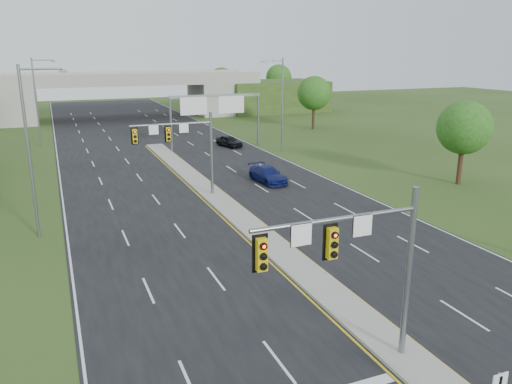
{
  "coord_description": "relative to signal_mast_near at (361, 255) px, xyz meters",
  "views": [
    {
      "loc": [
        -11.97,
        -13.9,
        11.73
      ],
      "look_at": [
        -0.25,
        14.68,
        3.0
      ],
      "focal_mm": 35.0,
      "sensor_mm": 36.0,
      "label": 1
    }
  ],
  "objects": [
    {
      "name": "overpass",
      "position": [
        2.26,
        80.07,
        -1.17
      ],
      "size": [
        80.0,
        14.0,
        8.1
      ],
      "color": "gray",
      "rests_on": "ground"
    },
    {
      "name": "lightpole_l_mid",
      "position": [
        -11.03,
        20.07,
        1.38
      ],
      "size": [
        2.85,
        0.25,
        11.0
      ],
      "color": "slate",
      "rests_on": "ground"
    },
    {
      "name": "signal_mast_near",
      "position": [
        0.0,
        0.0,
        0.0
      ],
      "size": [
        6.62,
        0.6,
        7.0
      ],
      "color": "slate",
      "rests_on": "ground"
    },
    {
      "name": "car_far_c",
      "position": [
        10.94,
        45.48,
        -4.0
      ],
      "size": [
        2.77,
        4.46,
        1.42
      ],
      "primitive_type": "imported",
      "rotation": [
        0.0,
        0.0,
        0.28
      ],
      "color": "black",
      "rests_on": "road"
    },
    {
      "name": "lane_markings",
      "position": [
        1.66,
        28.99,
        -4.7
      ],
      "size": [
        23.72,
        160.0,
        0.01
      ],
      "color": "gold",
      "rests_on": "road"
    },
    {
      "name": "ground",
      "position": [
        2.26,
        0.07,
        -4.73
      ],
      "size": [
        240.0,
        240.0,
        0.0
      ],
      "primitive_type": "plane",
      "color": "#2A4117",
      "rests_on": "ground"
    },
    {
      "name": "tree_back_d",
      "position": [
        40.26,
        94.07,
        1.11
      ],
      "size": [
        6.0,
        6.0,
        8.85
      ],
      "color": "#382316",
      "rests_on": "ground"
    },
    {
      "name": "sign_gantry",
      "position": [
        8.95,
        44.99,
        0.51
      ],
      "size": [
        11.58,
        0.44,
        6.67
      ],
      "color": "slate",
      "rests_on": "ground"
    },
    {
      "name": "car_far_b",
      "position": [
        8.31,
        27.23,
        -3.98
      ],
      "size": [
        2.45,
        5.13,
        1.44
      ],
      "primitive_type": "imported",
      "rotation": [
        0.0,
        0.0,
        0.09
      ],
      "color": "#0D1552",
      "rests_on": "road"
    },
    {
      "name": "lightpole_r_far",
      "position": [
        15.56,
        40.07,
        1.38
      ],
      "size": [
        2.85,
        0.25,
        11.0
      ],
      "color": "slate",
      "rests_on": "ground"
    },
    {
      "name": "road",
      "position": [
        2.26,
        35.07,
        -4.72
      ],
      "size": [
        24.0,
        160.0,
        0.02
      ],
      "primitive_type": "cube",
      "color": "black",
      "rests_on": "ground"
    },
    {
      "name": "lightpole_l_far",
      "position": [
        -11.03,
        55.07,
        1.38
      ],
      "size": [
        2.85,
        0.25,
        11.0
      ],
      "color": "slate",
      "rests_on": "ground"
    },
    {
      "name": "tree_back_c",
      "position": [
        26.26,
        94.07,
        0.78
      ],
      "size": [
        5.6,
        5.6,
        8.32
      ],
      "color": "#382316",
      "rests_on": "ground"
    },
    {
      "name": "signal_mast_far",
      "position": [
        0.0,
        25.0,
        0.0
      ],
      "size": [
        6.62,
        0.6,
        7.0
      ],
      "color": "slate",
      "rests_on": "ground"
    },
    {
      "name": "tree_r_near",
      "position": [
        24.26,
        20.07,
        0.45
      ],
      "size": [
        4.8,
        4.8,
        7.6
      ],
      "color": "#382316",
      "rests_on": "ground"
    },
    {
      "name": "median",
      "position": [
        2.26,
        23.07,
        -4.63
      ],
      "size": [
        2.0,
        54.0,
        0.16
      ],
      "primitive_type": "cube",
      "color": "gray",
      "rests_on": "road"
    },
    {
      "name": "tree_r_mid",
      "position": [
        28.26,
        55.07,
        0.78
      ],
      "size": [
        5.2,
        5.2,
        8.12
      ],
      "color": "#382316",
      "rests_on": "ground"
    }
  ]
}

